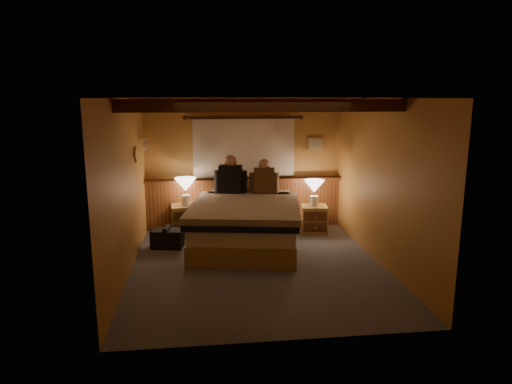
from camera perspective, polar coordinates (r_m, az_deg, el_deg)
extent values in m
plane|color=#535662|center=(6.73, 0.21, -9.20)|extent=(4.20, 4.20, 0.00)
plane|color=#D0894E|center=(6.28, 0.23, 11.69)|extent=(4.20, 4.20, 0.00)
plane|color=#C59146|center=(8.46, -1.56, 3.55)|extent=(3.60, 0.00, 3.60)
plane|color=#C59146|center=(6.43, -15.90, 0.48)|extent=(0.00, 4.20, 4.20)
plane|color=#C59146|center=(6.86, 15.32, 1.19)|extent=(0.00, 4.20, 4.20)
plane|color=#C59146|center=(4.38, 3.66, -4.28)|extent=(3.60, 0.00, 3.60)
cube|color=brown|center=(8.54, -1.49, -1.49)|extent=(3.60, 0.12, 0.90)
cube|color=brown|center=(8.38, -1.47, 1.54)|extent=(3.60, 0.22, 0.04)
cylinder|color=#482512|center=(8.30, -1.54, 9.29)|extent=(2.10, 0.05, 0.05)
sphere|color=#482512|center=(8.27, -8.89, 9.14)|extent=(0.08, 0.08, 0.08)
sphere|color=#482512|center=(8.46, 5.65, 9.28)|extent=(0.08, 0.08, 0.08)
cube|color=white|center=(8.35, -1.52, 5.52)|extent=(1.85, 0.08, 1.05)
cube|color=#482512|center=(5.69, 1.00, 10.77)|extent=(3.60, 0.15, 0.16)
cube|color=#482512|center=(7.18, -0.68, 10.98)|extent=(3.60, 0.15, 0.16)
cylinder|color=silver|center=(7.92, -13.95, 6.66)|extent=(0.03, 0.55, 0.03)
torus|color=silver|center=(7.78, -13.81, 5.69)|extent=(0.01, 0.21, 0.21)
torus|color=silver|center=(8.01, -13.62, 5.86)|extent=(0.01, 0.21, 0.21)
cube|color=tan|center=(8.63, 7.46, 5.96)|extent=(0.30, 0.03, 0.25)
cube|color=beige|center=(8.61, 7.48, 5.95)|extent=(0.24, 0.01, 0.19)
cube|color=#AE8C4A|center=(7.53, -1.29, -5.62)|extent=(1.95, 2.38, 0.32)
cube|color=white|center=(7.45, -1.30, -3.50)|extent=(1.90, 2.33, 0.26)
cube|color=black|center=(7.15, -1.46, -2.83)|extent=(1.93, 1.97, 0.09)
cube|color=#B87E84|center=(7.26, -1.38, -1.98)|extent=(2.01, 2.19, 0.13)
cube|color=white|center=(8.24, -3.68, -0.50)|extent=(0.69, 0.47, 0.17)
cube|color=white|center=(8.18, 1.97, -0.57)|extent=(0.69, 0.47, 0.17)
cube|color=#AE8C4A|center=(8.29, -8.83, -3.39)|extent=(0.50, 0.46, 0.52)
cube|color=brown|center=(8.07, -8.80, -3.05)|extent=(0.43, 0.05, 0.18)
cube|color=brown|center=(8.12, -8.76, -4.47)|extent=(0.43, 0.05, 0.18)
cylinder|color=silver|center=(8.07, -8.80, -3.05)|extent=(0.03, 0.03, 0.03)
cylinder|color=silver|center=(8.12, -8.76, -4.47)|extent=(0.03, 0.03, 0.03)
cube|color=#AE8C4A|center=(8.33, 7.26, -3.37)|extent=(0.50, 0.46, 0.50)
cube|color=brown|center=(8.12, 7.44, -3.05)|extent=(0.41, 0.07, 0.17)
cube|color=brown|center=(8.17, 7.40, -4.39)|extent=(0.41, 0.07, 0.17)
cylinder|color=silver|center=(8.12, 7.44, -3.05)|extent=(0.03, 0.03, 0.03)
cylinder|color=silver|center=(8.17, 7.40, -4.39)|extent=(0.03, 0.03, 0.03)
cylinder|color=silver|center=(8.17, -8.74, -1.03)|extent=(0.15, 0.15, 0.19)
cylinder|color=silver|center=(8.15, -8.77, -0.16)|extent=(0.03, 0.03, 0.11)
cone|color=#FFE7C6|center=(8.12, -8.81, 0.94)|extent=(0.38, 0.38, 0.23)
cylinder|color=silver|center=(8.22, 7.24, -1.13)|extent=(0.14, 0.14, 0.18)
cylinder|color=silver|center=(8.20, 7.26, -0.31)|extent=(0.02, 0.02, 0.10)
cone|color=#FFE7C6|center=(8.17, 7.29, 0.73)|extent=(0.36, 0.36, 0.22)
cube|color=black|center=(8.07, -3.19, 1.51)|extent=(0.43, 0.30, 0.52)
cylinder|color=black|center=(8.11, -4.79, 1.24)|extent=(0.12, 0.12, 0.42)
cylinder|color=black|center=(8.05, -1.58, 1.20)|extent=(0.12, 0.12, 0.42)
sphere|color=tan|center=(8.02, -3.22, 3.85)|extent=(0.23, 0.23, 0.23)
cube|color=#523B21|center=(8.07, 1.03, 1.35)|extent=(0.39, 0.27, 0.47)
cylinder|color=#523B21|center=(8.09, -0.43, 1.10)|extent=(0.11, 0.11, 0.37)
cylinder|color=#523B21|center=(8.07, 2.49, 1.07)|extent=(0.11, 0.11, 0.37)
sphere|color=tan|center=(8.02, 1.04, 3.45)|extent=(0.21, 0.21, 0.21)
cube|color=black|center=(7.60, -11.02, -5.74)|extent=(0.54, 0.38, 0.30)
cylinder|color=black|center=(7.55, -11.07, -4.51)|extent=(0.13, 0.31, 0.08)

